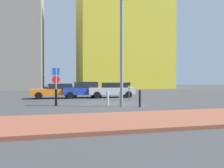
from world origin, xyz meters
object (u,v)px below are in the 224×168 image
Objects in this scene: parked_car_orange at (57,91)px; traffic_bollard_edge at (56,98)px; street_lamp at (122,41)px; traffic_bollard_near at (108,98)px; parking_meter at (129,89)px; traffic_bollard_far at (140,99)px; parked_car_silver at (112,90)px; parking_sign_post at (56,80)px; traffic_bollard_mid at (120,98)px; parked_car_blue at (84,90)px.

parked_car_orange is 4.25× the size of traffic_bollard_edge.
street_lamp is 5.67m from traffic_bollard_edge.
street_lamp is 6.46× the size of traffic_bollard_edge.
traffic_bollard_near is at bearing 122.54° from street_lamp.
parking_meter reaches higher than traffic_bollard_far.
parked_car_silver is 4.93× the size of traffic_bollard_near.
parking_sign_post reaches higher than traffic_bollard_far.
street_lamp reaches higher than traffic_bollard_near.
traffic_bollard_edge is at bearing -90.81° from parking_sign_post.
parking_meter reaches higher than traffic_bollard_edge.
parked_car_silver is at bearing 49.19° from traffic_bollard_edge.
parked_car_orange is 1.01× the size of parked_car_silver.
traffic_bollard_far is (1.09, -0.38, -3.63)m from street_lamp.
traffic_bollard_far is 5.52m from traffic_bollard_edge.
street_lamp is (-1.89, -4.11, 3.19)m from parking_meter.
traffic_bollard_mid is at bearing -9.46° from traffic_bollard_edge.
traffic_bollard_mid is (0.19, 0.96, -3.71)m from street_lamp.
street_lamp is 3.84m from traffic_bollard_mid.
parked_car_blue is 2.65× the size of parking_meter.
parking_meter is 1.63× the size of traffic_bollard_near.
street_lamp reaches higher than parked_car_blue.
parked_car_orange is 9.99m from traffic_bollard_far.
street_lamp is at bearing -57.46° from traffic_bollard_near.
street_lamp is at bearing 160.74° from traffic_bollard_far.
parked_car_blue is 8.95m from traffic_bollard_far.
street_lamp reaches higher than parked_car_silver.
traffic_bollard_edge is at bearing -157.63° from parking_meter.
parking_meter is at bearing -51.91° from parked_car_blue.
parking_sign_post is 7.04m from traffic_bollard_far.
traffic_bollard_far is (-0.28, -8.30, -0.23)m from parked_car_silver.
parking_sign_post is at bearing 177.70° from parking_meter.
parked_car_blue reaches higher than parked_car_silver.
traffic_bollard_mid is at bearing 123.75° from traffic_bollard_far.
traffic_bollard_mid is (-1.17, -6.96, -0.31)m from parked_car_silver.
parked_car_blue is 4.79m from parking_sign_post.
traffic_bollard_near is (0.67, -7.18, -0.33)m from parked_car_blue.
traffic_bollard_near is 1.02× the size of traffic_bollard_mid.
parking_meter is 5.53m from street_lamp.
parked_car_orange is 5.06× the size of traffic_bollard_mid.
parked_car_blue is 0.88× the size of parked_car_silver.
traffic_bollard_far is 0.98× the size of traffic_bollard_edge.
traffic_bollard_mid is 1.62m from traffic_bollard_far.
traffic_bollard_far reaches higher than traffic_bollard_mid.
parking_meter reaches higher than traffic_bollard_near.
parked_car_blue reaches higher than traffic_bollard_edge.
parked_car_blue is 4.32× the size of traffic_bollard_near.
parked_car_orange is at bearing 88.10° from parking_sign_post.
parking_meter is at bearing 61.61° from traffic_bollard_mid.
parked_car_silver is 7.18m from traffic_bollard_near.
parked_car_blue reaches higher than parked_car_orange.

